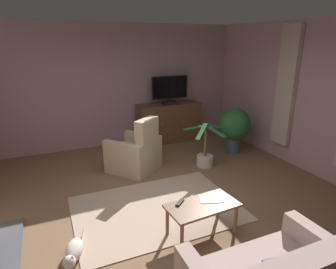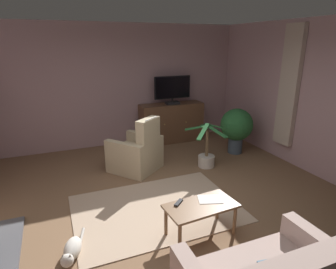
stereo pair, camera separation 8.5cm
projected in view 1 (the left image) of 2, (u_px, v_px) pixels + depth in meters
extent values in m
cube|color=brown|center=(170.00, 209.00, 4.25)|extent=(6.45, 6.81, 0.04)
cube|color=gray|center=(115.00, 86.00, 6.57)|extent=(6.45, 0.10, 2.78)
cube|color=#A6858B|center=(327.00, 101.00, 4.95)|extent=(0.10, 6.81, 2.78)
cube|color=#B2A393|center=(286.00, 86.00, 5.60)|extent=(0.10, 0.44, 2.33)
cube|color=tan|center=(157.00, 208.00, 4.23)|extent=(2.38, 1.68, 0.01)
cube|color=#402A1C|center=(169.00, 140.00, 7.15)|extent=(1.49, 0.41, 0.06)
cube|color=brown|center=(169.00, 123.00, 7.01)|extent=(1.55, 0.47, 0.95)
sphere|color=tan|center=(162.00, 125.00, 6.67)|extent=(0.03, 0.03, 0.03)
sphere|color=tan|center=(184.00, 122.00, 6.88)|extent=(0.03, 0.03, 0.03)
cube|color=black|center=(170.00, 103.00, 6.81)|extent=(0.32, 0.20, 0.06)
cylinder|color=black|center=(170.00, 100.00, 6.79)|extent=(0.04, 0.04, 0.08)
cube|color=black|center=(170.00, 87.00, 6.70)|extent=(0.89, 0.05, 0.52)
cube|color=black|center=(170.00, 87.00, 6.67)|extent=(0.85, 0.01, 0.48)
cube|color=brown|center=(202.00, 206.00, 3.55)|extent=(0.93, 0.53, 0.03)
cylinder|color=brown|center=(218.00, 206.00, 3.95)|extent=(0.04, 0.04, 0.40)
cylinder|color=brown|center=(167.00, 222.00, 3.59)|extent=(0.04, 0.04, 0.40)
cylinder|color=brown|center=(236.00, 219.00, 3.64)|extent=(0.04, 0.04, 0.40)
cylinder|color=brown|center=(182.00, 238.00, 3.29)|extent=(0.04, 0.04, 0.40)
cube|color=black|center=(180.00, 202.00, 3.57)|extent=(0.16, 0.15, 0.02)
cube|color=silver|center=(211.00, 199.00, 3.67)|extent=(0.36, 0.31, 0.01)
cube|color=#A3897F|center=(322.00, 264.00, 2.74)|extent=(0.15, 0.93, 0.63)
cube|color=tan|center=(134.00, 159.00, 5.48)|extent=(0.93, 0.97, 0.44)
cube|color=tan|center=(147.00, 135.00, 5.18)|extent=(0.54, 0.48, 0.61)
cube|color=tan|center=(123.00, 160.00, 5.17)|extent=(0.60, 0.71, 0.64)
cube|color=tan|center=(143.00, 148.00, 5.74)|extent=(0.60, 0.71, 0.64)
cube|color=white|center=(150.00, 125.00, 5.09)|extent=(0.29, 0.24, 0.24)
cylinder|color=#3D4C5B|center=(233.00, 145.00, 6.38)|extent=(0.31, 0.31, 0.34)
sphere|color=#235B2D|center=(234.00, 124.00, 6.23)|extent=(0.70, 0.70, 0.70)
cylinder|color=beige|center=(205.00, 161.00, 5.67)|extent=(0.33, 0.33, 0.22)
cylinder|color=brown|center=(205.00, 143.00, 5.56)|extent=(0.06, 0.06, 0.53)
cube|color=#235B2D|center=(216.00, 127.00, 5.54)|extent=(0.44, 0.09, 0.15)
cube|color=#235B2D|center=(203.00, 124.00, 5.68)|extent=(0.19, 0.46, 0.17)
cube|color=#235B2D|center=(195.00, 128.00, 5.48)|extent=(0.42, 0.27, 0.11)
cube|color=#235B2D|center=(202.00, 131.00, 5.24)|extent=(0.42, 0.39, 0.20)
cube|color=#235B2D|center=(215.00, 131.00, 5.25)|extent=(0.16, 0.54, 0.10)
ellipsoid|color=beige|center=(74.00, 250.00, 3.26)|extent=(0.29, 0.40, 0.19)
sphere|color=beige|center=(69.00, 262.00, 3.03)|extent=(0.14, 0.14, 0.14)
cone|color=beige|center=(72.00, 257.00, 3.02)|extent=(0.04, 0.04, 0.04)
cone|color=beige|center=(65.00, 257.00, 3.01)|extent=(0.04, 0.04, 0.04)
cylinder|color=beige|center=(83.00, 237.00, 3.54)|extent=(0.10, 0.22, 0.09)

